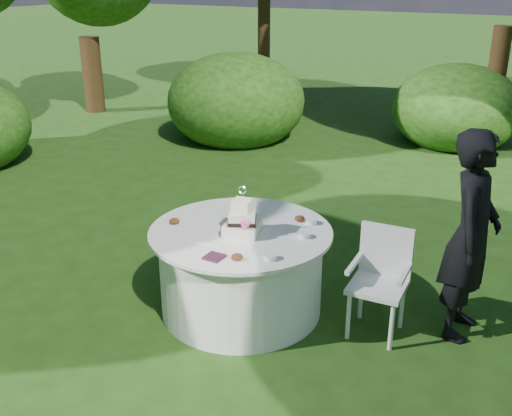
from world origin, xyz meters
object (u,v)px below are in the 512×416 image
Objects in this scene: guest at (471,236)px; napkins at (214,257)px; table at (241,270)px; cake at (242,221)px; chair at (381,273)px.

napkins is at bearing 124.13° from guest.
napkins is 0.08× the size of guest.
table is (-1.76, -0.61, -0.48)m from guest.
cake reaches higher than chair.
guest is at bearing 21.11° from cake.
table is at bearing 99.87° from napkins.
chair reaches higher than table.
cake is at bearing -44.86° from table.
napkins reaches higher than table.
cake reaches higher than napkins.
napkins is 0.16× the size of chair.
cake is (-1.71, -0.66, 0.02)m from guest.
napkins is 0.09× the size of table.
cake reaches higher than table.
guest reaches higher than chair.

